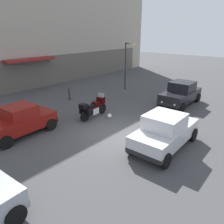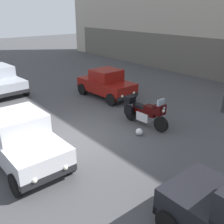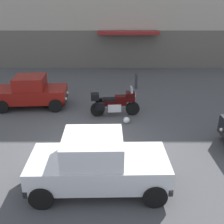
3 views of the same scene
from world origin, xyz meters
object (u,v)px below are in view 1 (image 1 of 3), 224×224
(car_compact_side, at_px, (21,121))
(car_wagon_end, at_px, (165,131))
(motorcycle, at_px, (93,108))
(helmet, at_px, (109,116))
(car_hatchback_near, at_px, (181,93))
(bollard_curbside, at_px, (69,94))
(streetlamp_curbside, at_px, (127,61))

(car_compact_side, distance_m, car_wagon_end, 7.12)
(motorcycle, height_order, helmet, motorcycle)
(car_hatchback_near, relative_size, bollard_curbside, 4.11)
(motorcycle, relative_size, car_hatchback_near, 0.58)
(helmet, distance_m, car_compact_side, 5.02)
(car_hatchback_near, xyz_separation_m, car_compact_side, (-9.95, 4.04, -0.04))
(car_hatchback_near, height_order, car_wagon_end, same)
(streetlamp_curbside, xyz_separation_m, bollard_curbside, (-5.35, 1.43, -2.04))
(motorcycle, height_order, car_wagon_end, car_wagon_end)
(bollard_curbside, bearing_deg, car_wagon_end, -101.49)
(car_wagon_end, relative_size, streetlamp_curbside, 0.96)
(car_hatchback_near, xyz_separation_m, streetlamp_curbside, (0.80, 5.48, 1.73))
(car_compact_side, bearing_deg, helmet, -26.08)
(car_wagon_end, distance_m, bollard_curbside, 9.23)
(car_wagon_end, bearing_deg, helmet, 75.12)
(motorcycle, relative_size, helmet, 8.09)
(car_hatchback_near, relative_size, streetlamp_curbside, 0.95)
(streetlamp_curbside, height_order, bollard_curbside, streetlamp_curbside)
(streetlamp_curbside, bearing_deg, car_wagon_end, -133.36)
(car_hatchback_near, distance_m, bollard_curbside, 8.28)
(motorcycle, bearing_deg, streetlamp_curbside, 16.34)
(car_hatchback_near, distance_m, streetlamp_curbside, 5.80)
(motorcycle, bearing_deg, car_hatchback_near, -31.00)
(car_compact_side, height_order, car_wagon_end, car_wagon_end)
(car_wagon_end, height_order, bollard_curbside, car_wagon_end)
(streetlamp_curbside, bearing_deg, helmet, -151.27)
(motorcycle, relative_size, bollard_curbside, 2.39)
(helmet, distance_m, bollard_curbside, 4.88)
(helmet, xyz_separation_m, car_wagon_end, (-1.03, -4.24, 0.67))
(car_wagon_end, height_order, streetlamp_curbside, streetlamp_curbside)
(helmet, height_order, bollard_curbside, bollard_curbside)
(car_compact_side, xyz_separation_m, bollard_curbside, (5.40, 2.88, -0.27))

